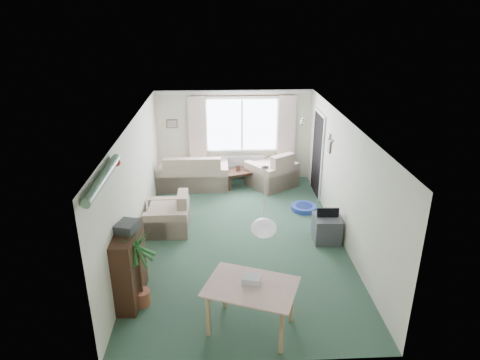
{
  "coord_description": "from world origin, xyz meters",
  "views": [
    {
      "loc": [
        -0.4,
        -7.54,
        4.35
      ],
      "look_at": [
        0.0,
        0.3,
        1.15
      ],
      "focal_mm": 32.0,
      "sensor_mm": 36.0,
      "label": 1
    }
  ],
  "objects_px": {
    "bookshelf": "(129,266)",
    "tv_cube": "(327,228)",
    "sofa": "(193,170)",
    "armchair_left": "(167,212)",
    "coffee_table": "(243,178)",
    "houseplant": "(139,269)",
    "armchair_corner": "(272,168)",
    "pet_bed": "(304,208)",
    "dining_table": "(251,308)"
  },
  "relations": [
    {
      "from": "armchair_corner",
      "to": "dining_table",
      "type": "bearing_deg",
      "value": 45.46
    },
    {
      "from": "pet_bed",
      "to": "dining_table",
      "type": "bearing_deg",
      "value": -111.57
    },
    {
      "from": "pet_bed",
      "to": "sofa",
      "type": "bearing_deg",
      "value": 149.44
    },
    {
      "from": "bookshelf",
      "to": "dining_table",
      "type": "height_order",
      "value": "bookshelf"
    },
    {
      "from": "armchair_corner",
      "to": "dining_table",
      "type": "xyz_separation_m",
      "value": [
        -0.93,
        -5.33,
        -0.11
      ]
    },
    {
      "from": "sofa",
      "to": "armchair_corner",
      "type": "relative_size",
      "value": 1.72
    },
    {
      "from": "armchair_left",
      "to": "coffee_table",
      "type": "relative_size",
      "value": 0.96
    },
    {
      "from": "sofa",
      "to": "armchair_corner",
      "type": "bearing_deg",
      "value": 179.4
    },
    {
      "from": "sofa",
      "to": "pet_bed",
      "type": "bearing_deg",
      "value": 149.55
    },
    {
      "from": "armchair_corner",
      "to": "armchair_left",
      "type": "bearing_deg",
      "value": 8.38
    },
    {
      "from": "armchair_corner",
      "to": "dining_table",
      "type": "relative_size",
      "value": 0.91
    },
    {
      "from": "armchair_corner",
      "to": "armchair_left",
      "type": "distance_m",
      "value": 3.34
    },
    {
      "from": "armchair_corner",
      "to": "pet_bed",
      "type": "bearing_deg",
      "value": 76.21
    },
    {
      "from": "bookshelf",
      "to": "pet_bed",
      "type": "distance_m",
      "value": 4.55
    },
    {
      "from": "houseplant",
      "to": "tv_cube",
      "type": "distance_m",
      "value": 3.83
    },
    {
      "from": "coffee_table",
      "to": "dining_table",
      "type": "bearing_deg",
      "value": -91.95
    },
    {
      "from": "pet_bed",
      "to": "bookshelf",
      "type": "bearing_deg",
      "value": -137.95
    },
    {
      "from": "coffee_table",
      "to": "tv_cube",
      "type": "xyz_separation_m",
      "value": [
        1.51,
        -2.89,
        0.04
      ]
    },
    {
      "from": "bookshelf",
      "to": "armchair_left",
      "type": "bearing_deg",
      "value": 84.12
    },
    {
      "from": "sofa",
      "to": "armchair_corner",
      "type": "height_order",
      "value": "armchair_corner"
    },
    {
      "from": "sofa",
      "to": "tv_cube",
      "type": "relative_size",
      "value": 3.19
    },
    {
      "from": "coffee_table",
      "to": "bookshelf",
      "type": "distance_m",
      "value": 5.0
    },
    {
      "from": "armchair_left",
      "to": "dining_table",
      "type": "height_order",
      "value": "armchair_left"
    },
    {
      "from": "armchair_corner",
      "to": "coffee_table",
      "type": "relative_size",
      "value": 1.1
    },
    {
      "from": "tv_cube",
      "to": "coffee_table",
      "type": "bearing_deg",
      "value": 119.73
    },
    {
      "from": "sofa",
      "to": "pet_bed",
      "type": "relative_size",
      "value": 3.12
    },
    {
      "from": "sofa",
      "to": "armchair_left",
      "type": "distance_m",
      "value": 2.34
    },
    {
      "from": "dining_table",
      "to": "tv_cube",
      "type": "relative_size",
      "value": 2.04
    },
    {
      "from": "coffee_table",
      "to": "bookshelf",
      "type": "bearing_deg",
      "value": -114.03
    },
    {
      "from": "sofa",
      "to": "houseplant",
      "type": "bearing_deg",
      "value": 83.29
    },
    {
      "from": "coffee_table",
      "to": "sofa",
      "type": "bearing_deg",
      "value": 179.6
    },
    {
      "from": "armchair_corner",
      "to": "coffee_table",
      "type": "height_order",
      "value": "armchair_corner"
    },
    {
      "from": "coffee_table",
      "to": "tv_cube",
      "type": "relative_size",
      "value": 1.69
    },
    {
      "from": "armchair_corner",
      "to": "armchair_left",
      "type": "xyz_separation_m",
      "value": [
        -2.44,
        -2.28,
        -0.06
      ]
    },
    {
      "from": "armchair_left",
      "to": "coffee_table",
      "type": "height_order",
      "value": "armchair_left"
    },
    {
      "from": "bookshelf",
      "to": "sofa",
      "type": "bearing_deg",
      "value": 83.28
    },
    {
      "from": "houseplant",
      "to": "tv_cube",
      "type": "relative_size",
      "value": 2.31
    },
    {
      "from": "dining_table",
      "to": "tv_cube",
      "type": "bearing_deg",
      "value": 55.42
    },
    {
      "from": "coffee_table",
      "to": "dining_table",
      "type": "xyz_separation_m",
      "value": [
        -0.18,
        -5.34,
        0.14
      ]
    },
    {
      "from": "bookshelf",
      "to": "tv_cube",
      "type": "bearing_deg",
      "value": 27.89
    },
    {
      "from": "sofa",
      "to": "bookshelf",
      "type": "bearing_deg",
      "value": 80.72
    },
    {
      "from": "coffee_table",
      "to": "bookshelf",
      "type": "height_order",
      "value": "bookshelf"
    },
    {
      "from": "dining_table",
      "to": "pet_bed",
      "type": "height_order",
      "value": "dining_table"
    },
    {
      "from": "armchair_corner",
      "to": "bookshelf",
      "type": "height_order",
      "value": "bookshelf"
    },
    {
      "from": "coffee_table",
      "to": "houseplant",
      "type": "height_order",
      "value": "houseplant"
    },
    {
      "from": "houseplant",
      "to": "pet_bed",
      "type": "bearing_deg",
      "value": 45.16
    },
    {
      "from": "sofa",
      "to": "coffee_table",
      "type": "distance_m",
      "value": 1.3
    },
    {
      "from": "tv_cube",
      "to": "houseplant",
      "type": "bearing_deg",
      "value": -149.32
    },
    {
      "from": "tv_cube",
      "to": "pet_bed",
      "type": "relative_size",
      "value": 0.98
    },
    {
      "from": "armchair_left",
      "to": "dining_table",
      "type": "distance_m",
      "value": 3.4
    }
  ]
}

